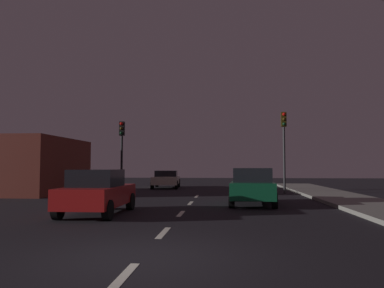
{
  "coord_description": "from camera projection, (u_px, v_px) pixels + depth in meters",
  "views": [
    {
      "loc": [
        1.54,
        -6.83,
        1.68
      ],
      "look_at": [
        -0.29,
        14.34,
        2.95
      ],
      "focal_mm": 34.91,
      "sensor_mm": 36.0,
      "label": 1
    }
  ],
  "objects": [
    {
      "name": "ground_plane",
      "position": [
        183.0,
        212.0,
        13.78
      ],
      "size": [
        80.0,
        80.0,
        0.0
      ],
      "primitive_type": "plane",
      "color": "black"
    },
    {
      "name": "lane_stripe_nearest",
      "position": [
        123.0,
        277.0,
        5.63
      ],
      "size": [
        0.16,
        1.6,
        0.01
      ],
      "primitive_type": "cube",
      "color": "silver",
      "rests_on": "ground_plane"
    },
    {
      "name": "lane_stripe_second",
      "position": [
        163.0,
        233.0,
        9.41
      ],
      "size": [
        0.16,
        1.6,
        0.01
      ],
      "primitive_type": "cube",
      "color": "silver",
      "rests_on": "ground_plane"
    },
    {
      "name": "lane_stripe_third",
      "position": [
        181.0,
        214.0,
        13.19
      ],
      "size": [
        0.16,
        1.6,
        0.01
      ],
      "primitive_type": "cube",
      "color": "silver",
      "rests_on": "ground_plane"
    },
    {
      "name": "lane_stripe_fourth",
      "position": [
        191.0,
        203.0,
        16.97
      ],
      "size": [
        0.16,
        1.6,
        0.01
      ],
      "primitive_type": "cube",
      "color": "silver",
      "rests_on": "ground_plane"
    },
    {
      "name": "lane_stripe_fifth",
      "position": [
        197.0,
        196.0,
        20.75
      ],
      "size": [
        0.16,
        1.6,
        0.01
      ],
      "primitive_type": "cube",
      "color": "silver",
      "rests_on": "ground_plane"
    },
    {
      "name": "traffic_signal_left",
      "position": [
        122.0,
        142.0,
        23.82
      ],
      "size": [
        0.32,
        0.38,
        4.54
      ],
      "color": "black",
      "rests_on": "ground_plane"
    },
    {
      "name": "traffic_signal_right",
      "position": [
        284.0,
        136.0,
        22.96
      ],
      "size": [
        0.32,
        0.38,
        5.02
      ],
      "color": "#2D2D30",
      "rests_on": "ground_plane"
    },
    {
      "name": "car_stopped_ahead",
      "position": [
        253.0,
        186.0,
        16.28
      ],
      "size": [
        2.17,
        4.06,
        1.6
      ],
      "color": "#0F4C2D",
      "rests_on": "ground_plane"
    },
    {
      "name": "car_adjacent_lane",
      "position": [
        98.0,
        192.0,
        13.0
      ],
      "size": [
        1.84,
        3.98,
        1.56
      ],
      "color": "#B21919",
      "rests_on": "ground_plane"
    },
    {
      "name": "car_oncoming_far",
      "position": [
        166.0,
        179.0,
        28.84
      ],
      "size": [
        2.25,
        4.37,
        1.34
      ],
      "color": "beige",
      "rests_on": "ground_plane"
    },
    {
      "name": "storefront_left",
      "position": [
        31.0,
        166.0,
        23.23
      ],
      "size": [
        4.91,
        7.37,
        3.4
      ],
      "primitive_type": "cube",
      "color": "maroon",
      "rests_on": "ground_plane"
    }
  ]
}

